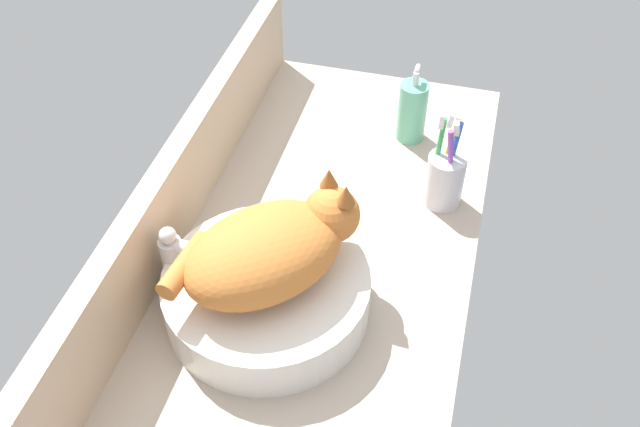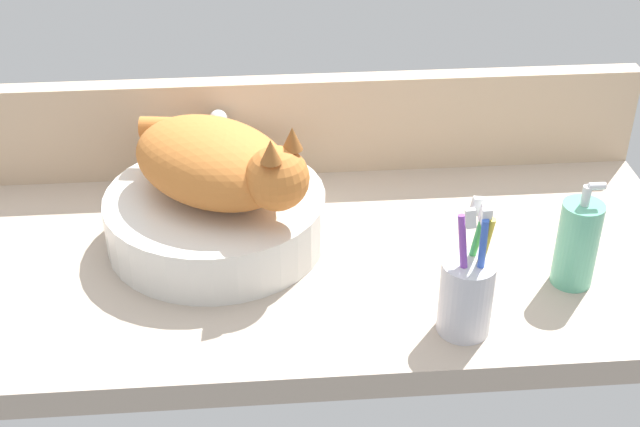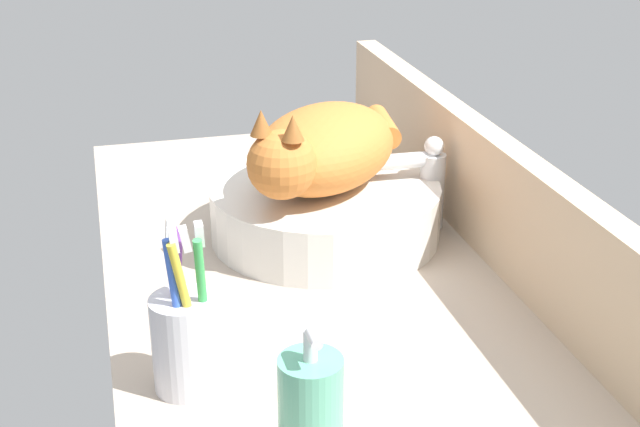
% 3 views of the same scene
% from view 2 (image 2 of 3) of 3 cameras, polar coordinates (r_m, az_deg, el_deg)
% --- Properties ---
extents(ground_plane, '(1.16, 0.53, 0.04)m').
position_cam_2_polar(ground_plane, '(1.30, -1.69, -3.24)').
color(ground_plane, '#B2A08E').
extents(backsplash_panel, '(1.16, 0.04, 0.16)m').
position_cam_2_polar(backsplash_panel, '(1.46, -2.29, 5.66)').
color(backsplash_panel, '#CCAD8C').
rests_on(backsplash_panel, ground_plane).
extents(sink_basin, '(0.32, 0.32, 0.08)m').
position_cam_2_polar(sink_basin, '(1.31, -6.66, -0.27)').
color(sink_basin, silver).
rests_on(sink_basin, ground_plane).
extents(cat, '(0.30, 0.29, 0.14)m').
position_cam_2_polar(cat, '(1.25, -6.46, 3.24)').
color(cat, '#CC7533').
rests_on(cat, sink_basin).
extents(faucet, '(0.04, 0.12, 0.14)m').
position_cam_2_polar(faucet, '(1.41, -6.43, 4.07)').
color(faucet, silver).
rests_on(faucet, ground_plane).
extents(soap_dispenser, '(0.06, 0.06, 0.16)m').
position_cam_2_polar(soap_dispenser, '(1.25, 16.14, -1.84)').
color(soap_dispenser, '#60B793').
rests_on(soap_dispenser, ground_plane).
extents(toothbrush_cup, '(0.07, 0.07, 0.19)m').
position_cam_2_polar(toothbrush_cup, '(1.14, 9.38, -5.05)').
color(toothbrush_cup, silver).
rests_on(toothbrush_cup, ground_plane).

